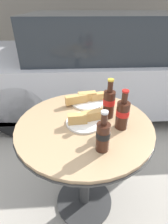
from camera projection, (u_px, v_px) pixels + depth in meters
The scene contains 8 objects.
ground_plane at pixel (84, 201), 1.42m from camera, with size 30.00×30.00×0.00m, color #A8A093.
bistro_table at pixel (84, 147), 1.10m from camera, with size 0.79×0.79×0.78m.
cola_bottle_left at pixel (123, 114), 0.93m from camera, with size 0.07×0.07×0.23m.
cola_bottle_right at pixel (109, 103), 1.02m from camera, with size 0.07×0.07×0.24m.
cola_bottle_center at pixel (103, 135), 0.78m from camera, with size 0.06×0.06×0.21m.
lunch_plate_near at pixel (85, 120), 0.99m from camera, with size 0.22×0.21×0.07m.
lunch_plate_far at pixel (87, 99), 1.20m from camera, with size 0.30×0.23×0.07m.
parked_car at pixel (118, 64), 2.55m from camera, with size 4.20×1.73×1.27m.
Camera 1 is at (-0.05, -0.82, 1.37)m, focal length 28.00 mm.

